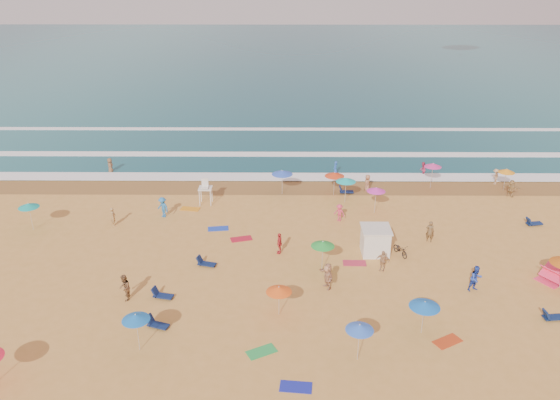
{
  "coord_description": "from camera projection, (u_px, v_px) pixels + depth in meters",
  "views": [
    {
      "loc": [
        -2.44,
        -37.03,
        20.67
      ],
      "look_at": [
        -2.74,
        6.0,
        1.5
      ],
      "focal_mm": 35.0,
      "sensor_mm": 36.0,
      "label": 1
    }
  ],
  "objects": [
    {
      "name": "wet_sand",
      "position": [
        308.0,
        187.0,
        53.64
      ],
      "size": [
        220.0,
        220.0,
        0.0
      ],
      "primitive_type": "plane",
      "color": "olive",
      "rests_on": "ground"
    },
    {
      "name": "ground",
      "position": [
        315.0,
        249.0,
        42.22
      ],
      "size": [
        220.0,
        220.0,
        0.0
      ],
      "primitive_type": "plane",
      "color": "gold",
      "rests_on": "ground"
    },
    {
      "name": "beach_umbrellas",
      "position": [
        349.0,
        223.0,
        41.55
      ],
      "size": [
        54.73,
        29.12,
        0.82
      ],
      "color": "#DB308A",
      "rests_on": "ground"
    },
    {
      "name": "beachgoers",
      "position": [
        317.0,
        219.0,
        45.3
      ],
      "size": [
        46.05,
        25.02,
        2.14
      ],
      "color": "red",
      "rests_on": "ground"
    },
    {
      "name": "towels",
      "position": [
        316.0,
        266.0,
        39.85
      ],
      "size": [
        55.77,
        27.2,
        0.03
      ],
      "color": "red",
      "rests_on": "ground"
    },
    {
      "name": "loungers",
      "position": [
        391.0,
        265.0,
        39.77
      ],
      "size": [
        30.5,
        21.59,
        0.34
      ],
      "color": "#0F1F4F",
      "rests_on": "ground"
    },
    {
      "name": "cabana_roof",
      "position": [
        376.0,
        229.0,
        40.87
      ],
      "size": [
        2.2,
        2.2,
        0.12
      ],
      "primitive_type": "cube",
      "color": "silver",
      "rests_on": "cabana"
    },
    {
      "name": "lifeguard_stand",
      "position": [
        206.0,
        193.0,
        49.62
      ],
      "size": [
        1.2,
        1.2,
        2.1
      ],
      "primitive_type": null,
      "color": "white",
      "rests_on": "ground"
    },
    {
      "name": "cabana",
      "position": [
        375.0,
        241.0,
        41.3
      ],
      "size": [
        2.0,
        2.0,
        2.0
      ],
      "primitive_type": "cube",
      "color": "white",
      "rests_on": "ground"
    },
    {
      "name": "ocean",
      "position": [
        295.0,
        61.0,
        118.95
      ],
      "size": [
        220.0,
        140.0,
        0.18
      ],
      "primitive_type": "cube",
      "color": "#0C4756",
      "rests_on": "ground"
    },
    {
      "name": "surf_foam",
      "position": [
        305.0,
        156.0,
        61.65
      ],
      "size": [
        200.0,
        18.7,
        0.05
      ],
      "color": "white",
      "rests_on": "ground"
    },
    {
      "name": "bicycle",
      "position": [
        400.0,
        250.0,
        41.24
      ],
      "size": [
        1.24,
        1.83,
        0.91
      ],
      "primitive_type": "imported",
      "rotation": [
        0.0,
        0.0,
        0.4
      ],
      "color": "black",
      "rests_on": "ground"
    }
  ]
}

